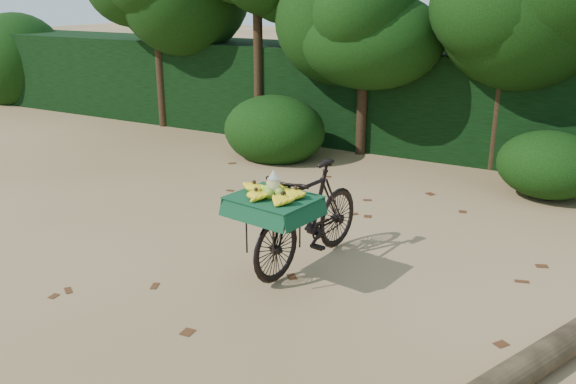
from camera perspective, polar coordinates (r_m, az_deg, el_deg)
The scene contains 7 objects.
ground at distance 5.96m, azimuth 2.47°, elevation -10.04°, with size 80.00×80.00×0.00m, color tan.
vendor_bicycle at distance 6.47m, azimuth 1.83°, elevation -2.15°, with size 0.91×1.92×1.11m.
fallen_log at distance 5.24m, azimuth 22.37°, elevation -14.35°, with size 0.25×0.25×3.40m, color brown.
hedge_backdrop at distance 11.40m, azimuth 17.28°, elevation 7.77°, with size 26.00×1.80×1.80m, color black.
tree_row at distance 10.65m, azimuth 13.37°, elevation 13.39°, with size 14.50×2.00×4.00m, color black, non-canonical shape.
bush_clumps at distance 9.48m, azimuth 17.24°, elevation 2.96°, with size 8.80×1.70×0.90m, color black, non-canonical shape.
leaf_litter at distance 6.48m, azimuth 5.12°, elevation -7.59°, with size 7.00×7.30×0.01m, color #4D2914, non-canonical shape.
Camera 1 is at (2.36, -4.69, 2.84)m, focal length 38.00 mm.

